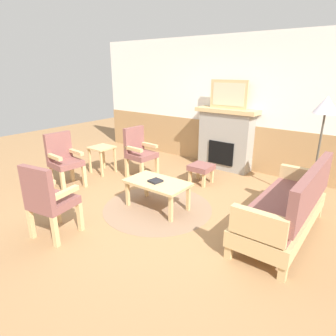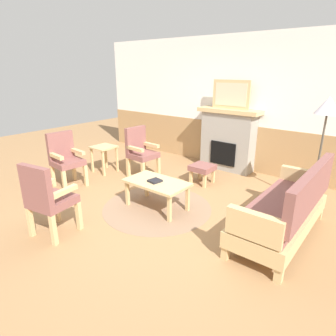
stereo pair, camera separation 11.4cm
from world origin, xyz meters
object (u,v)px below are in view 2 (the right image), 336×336
object	(u,v)px
framed_picture	(231,94)
armchair_by_window_left	(140,150)
footstool	(202,169)
side_table	(104,152)
fireplace	(228,139)
armchair_front_left	(47,197)
coffee_table	(157,185)
book_on_table	(155,181)
couch	(285,209)
armchair_near_fireplace	(65,157)
floor_lamp_by_couch	(327,113)

from	to	relation	value
framed_picture	armchair_by_window_left	size ratio (longest dim) A/B	0.82
footstool	side_table	distance (m)	2.06
fireplace	armchair_front_left	bearing A→B (deg)	-97.61
coffee_table	book_on_table	world-z (taller)	book_on_table
fireplace	side_table	size ratio (longest dim) A/B	2.36
coffee_table	footstool	size ratio (longest dim) A/B	2.40
couch	side_table	xyz separation A→B (m)	(-3.71, 0.20, 0.04)
footstool	armchair_near_fireplace	xyz separation A→B (m)	(-1.89, -1.63, 0.25)
coffee_table	side_table	xyz separation A→B (m)	(-1.93, 0.57, 0.05)
floor_lamp_by_couch	side_table	bearing A→B (deg)	-163.89
framed_picture	footstool	size ratio (longest dim) A/B	2.00
couch	armchair_near_fireplace	world-z (taller)	same
armchair_by_window_left	footstool	bearing A→B (deg)	20.64
book_on_table	armchair_by_window_left	bearing A→B (deg)	142.48
book_on_table	fireplace	bearing A→B (deg)	91.02
armchair_by_window_left	floor_lamp_by_couch	xyz separation A→B (m)	(3.00, 0.79, 0.91)
footstool	book_on_table	bearing A→B (deg)	-90.23
framed_picture	coffee_table	distance (m)	2.61
fireplace	footstool	distance (m)	1.10
armchair_near_fireplace	fireplace	bearing A→B (deg)	55.41
book_on_table	footstool	xyz separation A→B (m)	(0.01, 1.33, -0.17)
fireplace	armchair_by_window_left	bearing A→B (deg)	-127.06
armchair_near_fireplace	side_table	world-z (taller)	armchair_near_fireplace
fireplace	armchair_near_fireplace	world-z (taller)	fireplace
book_on_table	floor_lamp_by_couch	distance (m)	2.69
book_on_table	coffee_table	bearing A→B (deg)	69.08
couch	book_on_table	distance (m)	1.84
book_on_table	armchair_front_left	size ratio (longest dim) A/B	0.18
book_on_table	footstool	size ratio (longest dim) A/B	0.45
armchair_near_fireplace	armchair_front_left	distance (m)	1.73
couch	floor_lamp_by_couch	bearing A→B (deg)	88.00
footstool	floor_lamp_by_couch	size ratio (longest dim) A/B	0.24
book_on_table	armchair_near_fireplace	world-z (taller)	armchair_near_fireplace
framed_picture	armchair_by_window_left	world-z (taller)	framed_picture
armchair_near_fireplace	armchair_by_window_left	size ratio (longest dim) A/B	1.00
footstool	armchair_near_fireplace	world-z (taller)	armchair_near_fireplace
book_on_table	armchair_near_fireplace	bearing A→B (deg)	-170.85
side_table	floor_lamp_by_couch	world-z (taller)	floor_lamp_by_couch
armchair_near_fireplace	side_table	size ratio (longest dim) A/B	1.78
framed_picture	armchair_near_fireplace	world-z (taller)	framed_picture
framed_picture	coffee_table	world-z (taller)	framed_picture
fireplace	armchair_front_left	xyz separation A→B (m)	(-0.50, -3.77, -0.11)
framed_picture	couch	world-z (taller)	framed_picture
fireplace	footstool	xyz separation A→B (m)	(0.05, -1.04, -0.37)
armchair_by_window_left	armchair_front_left	world-z (taller)	same
coffee_table	fireplace	bearing A→B (deg)	91.31
footstool	armchair_by_window_left	xyz separation A→B (m)	(-1.16, -0.44, 0.25)
armchair_by_window_left	floor_lamp_by_couch	world-z (taller)	floor_lamp_by_couch
armchair_front_left	armchair_by_window_left	bearing A→B (deg)	104.88
coffee_table	framed_picture	bearing A→B (deg)	91.31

